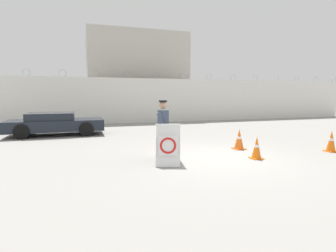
{
  "coord_description": "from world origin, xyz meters",
  "views": [
    {
      "loc": [
        -3.92,
        -7.11,
        1.93
      ],
      "look_at": [
        -1.27,
        1.2,
        0.9
      ],
      "focal_mm": 28.0,
      "sensor_mm": 36.0,
      "label": 1
    }
  ],
  "objects_px": {
    "parked_car_front_coupe": "(55,123)",
    "traffic_cone_near": "(239,139)",
    "barricade_sign": "(168,144)",
    "security_guard": "(163,127)",
    "traffic_cone_mid": "(257,148)",
    "traffic_cone_far": "(331,141)"
  },
  "relations": [
    {
      "from": "security_guard",
      "to": "traffic_cone_mid",
      "type": "relative_size",
      "value": 2.6
    },
    {
      "from": "security_guard",
      "to": "traffic_cone_mid",
      "type": "height_order",
      "value": "security_guard"
    },
    {
      "from": "traffic_cone_mid",
      "to": "traffic_cone_far",
      "type": "relative_size",
      "value": 0.94
    },
    {
      "from": "security_guard",
      "to": "traffic_cone_mid",
      "type": "xyz_separation_m",
      "value": [
        2.76,
        -0.76,
        -0.66
      ]
    },
    {
      "from": "barricade_sign",
      "to": "parked_car_front_coupe",
      "type": "relative_size",
      "value": 0.26
    },
    {
      "from": "traffic_cone_near",
      "to": "traffic_cone_far",
      "type": "distance_m",
      "value": 3.08
    },
    {
      "from": "traffic_cone_near",
      "to": "security_guard",
      "type": "bearing_deg",
      "value": -167.72
    },
    {
      "from": "barricade_sign",
      "to": "parked_car_front_coupe",
      "type": "height_order",
      "value": "barricade_sign"
    },
    {
      "from": "traffic_cone_near",
      "to": "traffic_cone_mid",
      "type": "xyz_separation_m",
      "value": [
        -0.31,
        -1.42,
        -0.02
      ]
    },
    {
      "from": "barricade_sign",
      "to": "traffic_cone_mid",
      "type": "xyz_separation_m",
      "value": [
        2.76,
        -0.22,
        -0.23
      ]
    },
    {
      "from": "barricade_sign",
      "to": "parked_car_front_coupe",
      "type": "xyz_separation_m",
      "value": [
        -3.57,
        6.8,
        0.01
      ]
    },
    {
      "from": "security_guard",
      "to": "traffic_cone_mid",
      "type": "distance_m",
      "value": 2.93
    },
    {
      "from": "security_guard",
      "to": "traffic_cone_far",
      "type": "relative_size",
      "value": 2.44
    },
    {
      "from": "barricade_sign",
      "to": "traffic_cone_far",
      "type": "distance_m",
      "value": 5.85
    },
    {
      "from": "parked_car_front_coupe",
      "to": "traffic_cone_near",
      "type": "bearing_deg",
      "value": -40.64
    },
    {
      "from": "traffic_cone_far",
      "to": "parked_car_front_coupe",
      "type": "distance_m",
      "value": 11.69
    },
    {
      "from": "traffic_cone_mid",
      "to": "security_guard",
      "type": "bearing_deg",
      "value": 164.66
    },
    {
      "from": "traffic_cone_mid",
      "to": "traffic_cone_far",
      "type": "distance_m",
      "value": 3.08
    },
    {
      "from": "traffic_cone_near",
      "to": "traffic_cone_mid",
      "type": "height_order",
      "value": "traffic_cone_near"
    },
    {
      "from": "barricade_sign",
      "to": "traffic_cone_near",
      "type": "height_order",
      "value": "barricade_sign"
    },
    {
      "from": "traffic_cone_far",
      "to": "parked_car_front_coupe",
      "type": "relative_size",
      "value": 0.17
    },
    {
      "from": "security_guard",
      "to": "traffic_cone_near",
      "type": "xyz_separation_m",
      "value": [
        3.06,
        0.67,
        -0.64
      ]
    }
  ]
}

